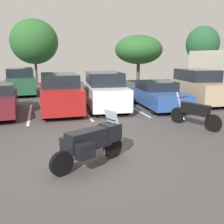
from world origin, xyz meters
TOP-DOWN VIEW (x-y plane):
  - ground at (0.00, 0.00)m, footprint 44.00×44.00m
  - motorcycle_touring at (-0.07, -0.28)m, footprint 2.06×1.31m
  - motorcycle_second at (4.58, 2.23)m, footprint 1.01×2.18m
  - parking_stripes at (-1.88, 6.49)m, footprint 21.81×4.80m
  - car_red at (-0.36, 6.58)m, footprint 1.94×4.38m
  - car_white at (1.99, 6.65)m, footprint 2.16×4.55m
  - car_blue at (4.93, 6.27)m, footprint 2.16×4.54m
  - car_tan at (7.84, 6.84)m, footprint 2.19×4.55m
  - car_far_green at (-2.71, 13.48)m, footprint 2.26×4.59m
  - car_far_navy at (0.00, 13.43)m, footprint 2.18×4.66m
  - tree_left at (-1.66, 20.73)m, footprint 4.66×4.66m
  - tree_rear at (16.64, 19.44)m, footprint 3.69×3.69m
  - tree_far_right at (8.10, 17.39)m, footprint 4.62×4.62m

SIDE VIEW (x-z plane):
  - ground at x=0.00m, z-range -0.10..0.00m
  - parking_stripes at x=-1.88m, z-range 0.00..0.01m
  - motorcycle_second at x=4.58m, z-range -0.09..1.21m
  - motorcycle_touring at x=-0.07m, z-range -0.04..1.35m
  - car_blue at x=4.93m, z-range -0.01..1.40m
  - car_far_navy at x=0.00m, z-range -0.01..1.42m
  - car_far_green at x=-2.71m, z-range -0.01..1.90m
  - car_red at x=-0.36m, z-range 0.00..1.91m
  - car_white at x=1.99m, z-range -0.02..1.93m
  - car_tan at x=7.84m, z-range -0.02..1.98m
  - tree_far_right at x=8.10m, z-range 0.99..5.76m
  - tree_rear at x=16.64m, z-range 1.08..7.17m
  - tree_left at x=-1.66m, z-range 0.99..7.33m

